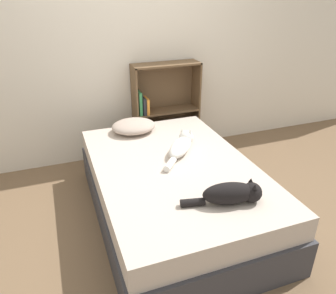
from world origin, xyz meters
name	(u,v)px	position (x,y,z in m)	size (l,w,h in m)	color
ground_plane	(174,214)	(0.00, 0.00, 0.00)	(8.00, 8.00, 0.00)	brown
wall_back	(130,50)	(0.00, 1.38, 1.25)	(8.00, 0.06, 2.50)	silver
bed	(174,191)	(0.00, 0.00, 0.26)	(1.35, 2.04, 0.53)	#333338
pillow	(134,126)	(-0.14, 0.80, 0.59)	(0.45, 0.38, 0.13)	#B29E8E
cat_light	(181,145)	(0.16, 0.22, 0.59)	(0.46, 0.52, 0.16)	white
cat_dark	(233,193)	(0.19, -0.64, 0.60)	(0.58, 0.23, 0.17)	black
bookshelf	(163,109)	(0.34, 1.25, 0.57)	(0.78, 0.26, 1.11)	brown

